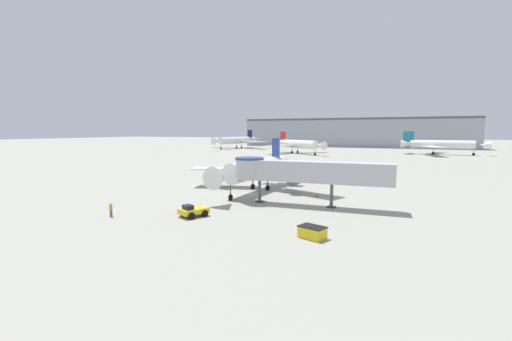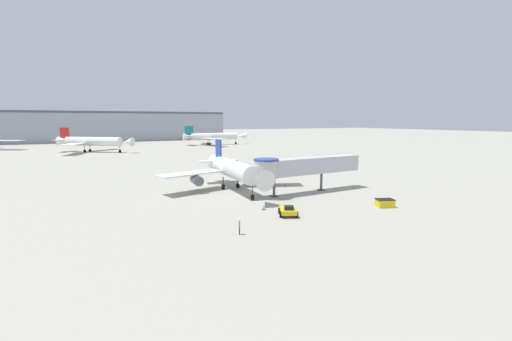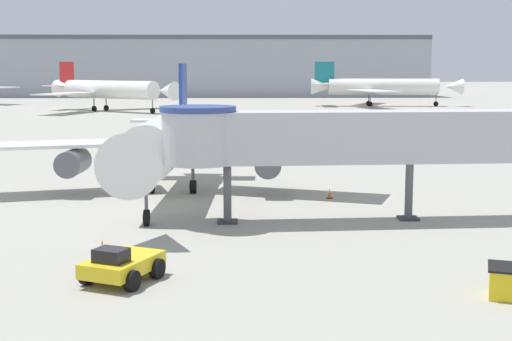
# 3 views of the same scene
# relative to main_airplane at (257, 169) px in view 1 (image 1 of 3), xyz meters

# --- Properties ---
(ground_plane) EXTENTS (800.00, 800.00, 0.00)m
(ground_plane) POSITION_rel_main_airplane_xyz_m (-0.02, -3.35, -3.73)
(ground_plane) COLOR #9E9B8E
(main_airplane) EXTENTS (27.18, 24.42, 8.75)m
(main_airplane) POSITION_rel_main_airplane_xyz_m (0.00, 0.00, 0.00)
(main_airplane) COLOR white
(main_airplane) RESTS_ON ground_plane
(jet_bridge) EXTENTS (21.58, 4.64, 6.38)m
(jet_bridge) POSITION_rel_main_airplane_xyz_m (9.72, -7.60, 0.97)
(jet_bridge) COLOR #B7B7BC
(jet_bridge) RESTS_ON ground_plane
(pushback_tug_yellow) EXTENTS (3.27, 3.86, 1.51)m
(pushback_tug_yellow) POSITION_rel_main_airplane_xyz_m (0.01, -18.84, -3.02)
(pushback_tug_yellow) COLOR yellow
(pushback_tug_yellow) RESTS_ON ground_plane
(service_container_yellow) EXTENTS (2.91, 2.40, 1.16)m
(service_container_yellow) POSITION_rel_main_airplane_xyz_m (15.12, -21.16, -3.14)
(service_container_yellow) COLOR yellow
(service_container_yellow) RESTS_ON ground_plane
(traffic_cone_near_nose) EXTENTS (0.45, 0.45, 0.75)m
(traffic_cone_near_nose) POSITION_rel_main_airplane_xyz_m (-1.52, -14.82, -3.37)
(traffic_cone_near_nose) COLOR black
(traffic_cone_near_nose) RESTS_ON ground_plane
(traffic_cone_starboard_wing) EXTENTS (0.39, 0.39, 0.66)m
(traffic_cone_starboard_wing) POSITION_rel_main_airplane_xyz_m (10.48, -0.78, -3.41)
(traffic_cone_starboard_wing) COLOR black
(traffic_cone_starboard_wing) RESTS_ON ground_plane
(ground_crew_marshaller) EXTENTS (0.30, 0.37, 1.69)m
(ground_crew_marshaller) POSITION_rel_main_airplane_xyz_m (-8.79, -22.93, -2.75)
(ground_crew_marshaller) COLOR #1E2338
(ground_crew_marshaller) RESTS_ON ground_plane
(background_jet_teal_tail) EXTENTS (33.58, 35.84, 9.84)m
(background_jet_teal_tail) POSITION_rel_main_airplane_xyz_m (35.44, 112.53, 0.61)
(background_jet_teal_tail) COLOR white
(background_jet_teal_tail) RESTS_ON ground_plane
(background_jet_red_tail) EXTENTS (29.13, 27.71, 9.71)m
(background_jet_red_tail) POSITION_rel_main_airplane_xyz_m (-21.48, 93.93, 0.56)
(background_jet_red_tail) COLOR white
(background_jet_red_tail) RESTS_ON ground_plane
(background_jet_navy_tail) EXTENTS (38.52, 37.23, 10.61)m
(background_jet_navy_tail) POSITION_rel_main_airplane_xyz_m (-66.73, 122.59, 0.93)
(background_jet_navy_tail) COLOR white
(background_jet_navy_tail) RESTS_ON ground_plane
(terminal_building) EXTENTS (137.72, 22.72, 17.88)m
(terminal_building) POSITION_rel_main_airplane_xyz_m (-9.30, 171.65, 5.23)
(terminal_building) COLOR #999EA8
(terminal_building) RESTS_ON ground_plane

